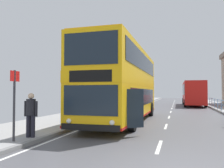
# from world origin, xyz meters

# --- Properties ---
(ground) EXTENTS (15.80, 140.00, 0.20)m
(ground) POSITION_xyz_m (-0.72, -0.00, 0.04)
(ground) COLOR #4C4C52
(double_decker_bus_main) EXTENTS (3.25, 11.66, 4.44)m
(double_decker_bus_main) POSITION_xyz_m (-2.61, 8.86, 2.33)
(double_decker_bus_main) COLOR #F4B20F
(double_decker_bus_main) RESTS_ON ground
(background_bus_far_lane) EXTENTS (2.66, 10.94, 3.20)m
(background_bus_far_lane) POSITION_xyz_m (2.65, 28.19, 1.74)
(background_bus_far_lane) COLOR red
(background_bus_far_lane) RESTS_ON ground
(pedestrian_companion) EXTENTS (0.54, 0.36, 1.64)m
(pedestrian_companion) POSITION_xyz_m (-4.65, 2.20, 1.06)
(pedestrian_companion) COLOR black
(pedestrian_companion) RESTS_ON ground
(bus_stop_sign_near) EXTENTS (0.08, 0.44, 2.42)m
(bus_stop_sign_near) POSITION_xyz_m (-4.78, 1.45, 1.64)
(bus_stop_sign_near) COLOR #2D2D33
(bus_stop_sign_near) RESTS_ON ground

